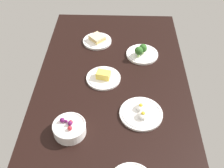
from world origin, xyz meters
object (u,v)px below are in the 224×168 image
object	(u,v)px
bowl_berries	(69,128)
plate_broccoli	(142,52)
plate_cheese	(103,77)
plate_eggs	(141,113)
plate_sandwich	(97,40)

from	to	relation	value
bowl_berries	plate_broccoli	world-z (taller)	plate_broccoli
bowl_berries	plate_cheese	bearing A→B (deg)	159.82
plate_eggs	plate_sandwich	bearing A→B (deg)	-156.58
plate_broccoli	plate_cheese	size ratio (longest dim) A/B	1.02
plate_eggs	plate_cheese	bearing A→B (deg)	-141.39
bowl_berries	plate_sandwich	bearing A→B (deg)	174.10
bowl_berries	plate_broccoli	size ratio (longest dim) A/B	0.78
bowl_berries	plate_broccoli	bearing A→B (deg)	148.42
plate_broccoli	plate_sandwich	bearing A→B (deg)	-115.27
plate_cheese	plate_eggs	xyz separation A→B (cm)	(23.88, 19.07, -0.06)
plate_cheese	plate_sandwich	size ratio (longest dim) A/B	1.04
plate_cheese	plate_eggs	distance (cm)	30.56
plate_cheese	plate_eggs	size ratio (longest dim) A/B	0.90
bowl_berries	plate_sandwich	size ratio (longest dim) A/B	0.83
bowl_berries	plate_sandwich	world-z (taller)	bowl_berries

